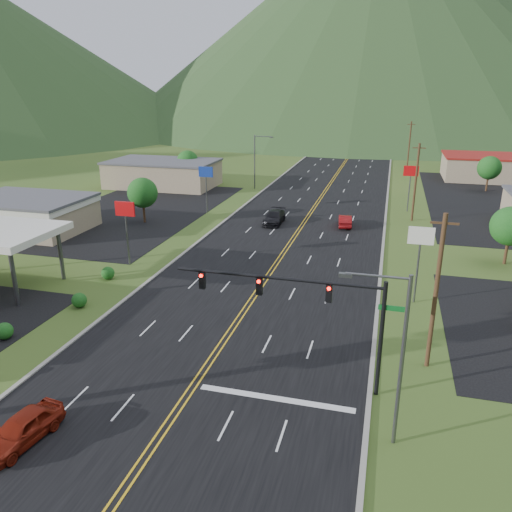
% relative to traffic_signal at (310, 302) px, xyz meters
% --- Properties ---
extents(traffic_signal, '(13.10, 0.43, 7.00)m').
position_rel_traffic_signal_xyz_m(traffic_signal, '(0.00, 0.00, 0.00)').
color(traffic_signal, black).
rests_on(traffic_signal, ground).
extents(streetlight_east, '(3.28, 0.25, 9.00)m').
position_rel_traffic_signal_xyz_m(streetlight_east, '(4.70, -4.00, -0.15)').
color(streetlight_east, '#59595E').
rests_on(streetlight_east, ground).
extents(streetlight_west, '(3.28, 0.25, 9.00)m').
position_rel_traffic_signal_xyz_m(streetlight_west, '(-18.16, 56.00, -0.15)').
color(streetlight_west, '#59595E').
rests_on(streetlight_west, ground).
extents(building_west_mid, '(14.40, 10.40, 4.10)m').
position_rel_traffic_signal_xyz_m(building_west_mid, '(-38.48, 24.00, -3.06)').
color(building_west_mid, tan).
rests_on(building_west_mid, ground).
extents(building_west_far, '(18.40, 11.40, 4.50)m').
position_rel_traffic_signal_xyz_m(building_west_far, '(-34.48, 54.00, -3.07)').
color(building_west_far, tan).
rests_on(building_west_far, ground).
extents(building_east_far, '(16.40, 12.40, 4.50)m').
position_rel_traffic_signal_xyz_m(building_east_far, '(21.52, 76.00, -3.07)').
color(building_east_far, tan).
rests_on(building_east_far, ground).
extents(pole_sign_west_a, '(2.00, 0.18, 6.40)m').
position_rel_traffic_signal_xyz_m(pole_sign_west_a, '(-20.48, 16.00, -0.28)').
color(pole_sign_west_a, '#59595E').
rests_on(pole_sign_west_a, ground).
extents(pole_sign_west_b, '(2.00, 0.18, 6.40)m').
position_rel_traffic_signal_xyz_m(pole_sign_west_b, '(-20.48, 38.00, -0.28)').
color(pole_sign_west_b, '#59595E').
rests_on(pole_sign_west_b, ground).
extents(pole_sign_east_a, '(2.00, 0.18, 6.40)m').
position_rel_traffic_signal_xyz_m(pole_sign_east_a, '(6.52, 14.00, -0.28)').
color(pole_sign_east_a, '#59595E').
rests_on(pole_sign_east_a, ground).
extents(pole_sign_east_b, '(2.00, 0.18, 6.40)m').
position_rel_traffic_signal_xyz_m(pole_sign_east_b, '(6.52, 46.00, -0.28)').
color(pole_sign_east_b, '#59595E').
rests_on(pole_sign_east_b, ground).
extents(tree_west_a, '(3.84, 3.84, 5.82)m').
position_rel_traffic_signal_xyz_m(tree_west_a, '(-26.48, 31.00, -1.44)').
color(tree_west_a, '#382314').
rests_on(tree_west_a, ground).
extents(tree_west_b, '(3.84, 3.84, 5.82)m').
position_rel_traffic_signal_xyz_m(tree_west_b, '(-31.48, 58.00, -1.44)').
color(tree_west_b, '#382314').
rests_on(tree_west_b, ground).
extents(tree_east_a, '(3.84, 3.84, 5.82)m').
position_rel_traffic_signal_xyz_m(tree_east_a, '(15.52, 26.00, -1.44)').
color(tree_east_a, '#382314').
rests_on(tree_east_a, ground).
extents(tree_east_b, '(3.84, 3.84, 5.82)m').
position_rel_traffic_signal_xyz_m(tree_east_b, '(19.52, 64.00, -1.44)').
color(tree_east_b, '#382314').
rests_on(tree_east_b, ground).
extents(utility_pole_a, '(1.60, 0.28, 10.00)m').
position_rel_traffic_signal_xyz_m(utility_pole_a, '(7.02, 4.00, -0.20)').
color(utility_pole_a, '#382314').
rests_on(utility_pole_a, ground).
extents(utility_pole_b, '(1.60, 0.28, 10.00)m').
position_rel_traffic_signal_xyz_m(utility_pole_b, '(7.02, 41.00, -0.20)').
color(utility_pole_b, '#382314').
rests_on(utility_pole_b, ground).
extents(utility_pole_c, '(1.60, 0.28, 10.00)m').
position_rel_traffic_signal_xyz_m(utility_pole_c, '(7.02, 81.00, -0.20)').
color(utility_pole_c, '#382314').
rests_on(utility_pole_c, ground).
extents(utility_pole_d, '(1.60, 0.28, 10.00)m').
position_rel_traffic_signal_xyz_m(utility_pole_d, '(7.02, 121.00, -0.20)').
color(utility_pole_d, '#382314').
rests_on(utility_pole_d, ground).
extents(mountain_n, '(220.00, 220.00, 85.00)m').
position_rel_traffic_signal_xyz_m(mountain_n, '(-6.48, 206.00, 37.17)').
color(mountain_n, '#203518').
rests_on(mountain_n, ground).
extents(car_red_near, '(2.42, 4.68, 1.52)m').
position_rel_traffic_signal_xyz_m(car_red_near, '(-12.85, -8.80, -4.57)').
color(car_red_near, maroon).
rests_on(car_red_near, ground).
extents(car_dark_mid, '(2.26, 5.47, 1.58)m').
position_rel_traffic_signal_xyz_m(car_dark_mid, '(-10.10, 34.77, -4.54)').
color(car_dark_mid, black).
rests_on(car_dark_mid, ground).
extents(car_red_far, '(2.06, 4.58, 1.46)m').
position_rel_traffic_signal_xyz_m(car_red_far, '(-1.21, 35.75, -4.60)').
color(car_red_far, maroon).
rests_on(car_red_far, ground).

